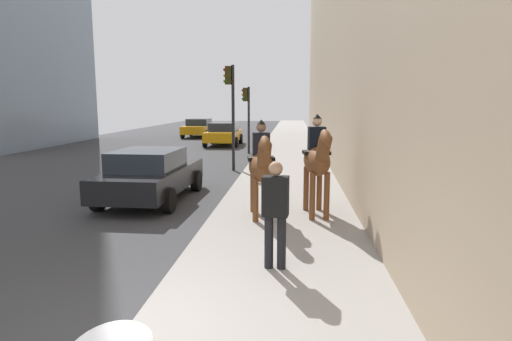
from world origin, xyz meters
TOP-DOWN VIEW (x-y plane):
  - mounted_horse_near at (5.31, -1.20)m, footprint 2.15×0.78m
  - mounted_horse_far at (5.55, -2.45)m, footprint 2.15×0.74m
  - pedestrian_greeting at (2.24, -1.64)m, footprint 0.30×0.42m
  - car_near_lane at (29.59, 5.57)m, footprint 4.22×2.14m
  - car_mid_lane at (7.27, 2.02)m, footprint 4.49×2.15m
  - car_far_lane at (23.16, 2.54)m, footprint 4.19×2.14m
  - traffic_light_near_curb at (12.82, 0.56)m, footprint 0.20×0.44m
  - traffic_light_far_curb at (18.67, 0.55)m, footprint 0.20×0.44m

SIDE VIEW (x-z plane):
  - car_mid_lane at x=7.27m, z-range 0.02..1.46m
  - car_near_lane at x=29.59m, z-range 0.03..1.47m
  - car_far_lane at x=23.16m, z-range 0.04..1.48m
  - pedestrian_greeting at x=2.24m, z-range 0.25..1.95m
  - mounted_horse_near at x=5.31m, z-range 0.21..2.43m
  - mounted_horse_far at x=5.55m, z-range 0.26..2.60m
  - traffic_light_far_curb at x=18.67m, z-range 0.62..4.14m
  - traffic_light_near_curb at x=12.82m, z-range 0.69..4.85m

